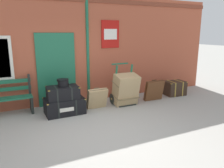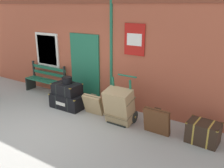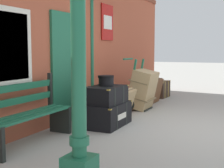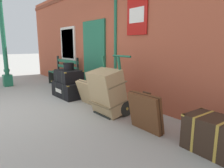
{
  "view_description": "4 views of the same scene",
  "coord_description": "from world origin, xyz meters",
  "px_view_note": "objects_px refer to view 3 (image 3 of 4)",
  "views": [
    {
      "loc": [
        -1.62,
        -3.97,
        2.12
      ],
      "look_at": [
        1.1,
        1.73,
        0.63
      ],
      "focal_mm": 35.53,
      "sensor_mm": 36.0,
      "label": 1
    },
    {
      "loc": [
        4.39,
        -3.34,
        2.93
      ],
      "look_at": [
        0.98,
        1.93,
        0.88
      ],
      "focal_mm": 38.95,
      "sensor_mm": 36.0,
      "label": 2
    },
    {
      "loc": [
        -5.54,
        -0.93,
        1.4
      ],
      "look_at": [
        0.59,
        1.94,
        0.67
      ],
      "focal_mm": 50.8,
      "sensor_mm": 36.0,
      "label": 3
    },
    {
      "loc": [
        4.58,
        -0.83,
        1.41
      ],
      "look_at": [
        1.16,
        1.9,
        0.55
      ],
      "focal_mm": 31.88,
      "sensor_mm": 36.0,
      "label": 4
    }
  ],
  "objects_px": {
    "lamp_post": "(79,82)",
    "round_hatbox": "(106,80)",
    "steamer_trunk_base": "(106,114)",
    "steamer_trunk_middle": "(106,95)",
    "suitcase_slate": "(126,102)",
    "corner_trunk": "(159,89)",
    "platform_bench": "(27,115)",
    "large_brown_trunk": "(143,89)",
    "suitcase_oxblood": "(156,91)",
    "porters_trolley": "(136,97)"
  },
  "relations": [
    {
      "from": "lamp_post",
      "to": "round_hatbox",
      "type": "height_order",
      "value": "lamp_post"
    },
    {
      "from": "steamer_trunk_base",
      "to": "steamer_trunk_middle",
      "type": "bearing_deg",
      "value": -154.41
    },
    {
      "from": "suitcase_slate",
      "to": "corner_trunk",
      "type": "bearing_deg",
      "value": 3.02
    },
    {
      "from": "steamer_trunk_middle",
      "to": "platform_bench",
      "type": "bearing_deg",
      "value": 159.64
    },
    {
      "from": "steamer_trunk_base",
      "to": "steamer_trunk_middle",
      "type": "distance_m",
      "value": 0.37
    },
    {
      "from": "lamp_post",
      "to": "large_brown_trunk",
      "type": "distance_m",
      "value": 4.63
    },
    {
      "from": "steamer_trunk_middle",
      "to": "suitcase_oxblood",
      "type": "relative_size",
      "value": 1.25
    },
    {
      "from": "corner_trunk",
      "to": "large_brown_trunk",
      "type": "bearing_deg",
      "value": -173.91
    },
    {
      "from": "porters_trolley",
      "to": "suitcase_oxblood",
      "type": "relative_size",
      "value": 1.82
    },
    {
      "from": "porters_trolley",
      "to": "suitcase_slate",
      "type": "distance_m",
      "value": 0.89
    },
    {
      "from": "lamp_post",
      "to": "round_hatbox",
      "type": "distance_m",
      "value": 2.87
    },
    {
      "from": "platform_bench",
      "to": "steamer_trunk_middle",
      "type": "relative_size",
      "value": 1.93
    },
    {
      "from": "large_brown_trunk",
      "to": "suitcase_oxblood",
      "type": "height_order",
      "value": "large_brown_trunk"
    },
    {
      "from": "suitcase_oxblood",
      "to": "steamer_trunk_middle",
      "type": "bearing_deg",
      "value": 178.94
    },
    {
      "from": "round_hatbox",
      "to": "suitcase_slate",
      "type": "height_order",
      "value": "round_hatbox"
    },
    {
      "from": "platform_bench",
      "to": "corner_trunk",
      "type": "bearing_deg",
      "value": -4.26
    },
    {
      "from": "large_brown_trunk",
      "to": "steamer_trunk_base",
      "type": "bearing_deg",
      "value": 177.6
    },
    {
      "from": "steamer_trunk_middle",
      "to": "corner_trunk",
      "type": "xyz_separation_m",
      "value": [
        3.88,
        0.16,
        -0.34
      ]
    },
    {
      "from": "lamp_post",
      "to": "suitcase_slate",
      "type": "bearing_deg",
      "value": 15.83
    },
    {
      "from": "corner_trunk",
      "to": "steamer_trunk_middle",
      "type": "bearing_deg",
      "value": -177.68
    },
    {
      "from": "porters_trolley",
      "to": "corner_trunk",
      "type": "relative_size",
      "value": 1.69
    },
    {
      "from": "lamp_post",
      "to": "steamer_trunk_middle",
      "type": "distance_m",
      "value": 2.88
    },
    {
      "from": "lamp_post",
      "to": "porters_trolley",
      "type": "bearing_deg",
      "value": 14.15
    },
    {
      "from": "suitcase_oxblood",
      "to": "corner_trunk",
      "type": "relative_size",
      "value": 0.93
    },
    {
      "from": "suitcase_slate",
      "to": "steamer_trunk_middle",
      "type": "bearing_deg",
      "value": -179.82
    },
    {
      "from": "porters_trolley",
      "to": "suitcase_oxblood",
      "type": "distance_m",
      "value": 1.04
    },
    {
      "from": "platform_bench",
      "to": "suitcase_oxblood",
      "type": "xyz_separation_m",
      "value": [
        4.37,
        -0.61,
        -0.12
      ]
    },
    {
      "from": "platform_bench",
      "to": "steamer_trunk_base",
      "type": "relative_size",
      "value": 1.57
    },
    {
      "from": "lamp_post",
      "to": "suitcase_slate",
      "type": "xyz_separation_m",
      "value": [
        3.6,
        1.02,
        -0.81
      ]
    },
    {
      "from": "round_hatbox",
      "to": "corner_trunk",
      "type": "distance_m",
      "value": 3.91
    },
    {
      "from": "platform_bench",
      "to": "suitcase_oxblood",
      "type": "height_order",
      "value": "platform_bench"
    },
    {
      "from": "platform_bench",
      "to": "round_hatbox",
      "type": "distance_m",
      "value": 1.67
    },
    {
      "from": "porters_trolley",
      "to": "suitcase_slate",
      "type": "relative_size",
      "value": 2.02
    },
    {
      "from": "steamer_trunk_middle",
      "to": "suitcase_oxblood",
      "type": "xyz_separation_m",
      "value": [
        2.87,
        -0.05,
        -0.26
      ]
    },
    {
      "from": "platform_bench",
      "to": "round_hatbox",
      "type": "xyz_separation_m",
      "value": [
        1.53,
        -0.55,
        0.41
      ]
    },
    {
      "from": "platform_bench",
      "to": "corner_trunk",
      "type": "relative_size",
      "value": 2.24
    },
    {
      "from": "large_brown_trunk",
      "to": "round_hatbox",
      "type": "bearing_deg",
      "value": 177.79
    },
    {
      "from": "suitcase_oxblood",
      "to": "steamer_trunk_base",
      "type": "bearing_deg",
      "value": 178.63
    },
    {
      "from": "lamp_post",
      "to": "steamer_trunk_middle",
      "type": "bearing_deg",
      "value": 21.07
    },
    {
      "from": "corner_trunk",
      "to": "round_hatbox",
      "type": "bearing_deg",
      "value": -177.8
    },
    {
      "from": "platform_bench",
      "to": "suitcase_slate",
      "type": "height_order",
      "value": "platform_bench"
    },
    {
      "from": "steamer_trunk_base",
      "to": "suitcase_oxblood",
      "type": "bearing_deg",
      "value": -1.37
    },
    {
      "from": "steamer_trunk_middle",
      "to": "corner_trunk",
      "type": "height_order",
      "value": "steamer_trunk_middle"
    },
    {
      "from": "suitcase_slate",
      "to": "suitcase_oxblood",
      "type": "distance_m",
      "value": 1.91
    },
    {
      "from": "steamer_trunk_middle",
      "to": "large_brown_trunk",
      "type": "bearing_deg",
      "value": -1.91
    },
    {
      "from": "platform_bench",
      "to": "steamer_trunk_middle",
      "type": "xyz_separation_m",
      "value": [
        1.51,
        -0.56,
        0.14
      ]
    },
    {
      "from": "corner_trunk",
      "to": "steamer_trunk_base",
      "type": "bearing_deg",
      "value": -177.88
    },
    {
      "from": "lamp_post",
      "to": "steamer_trunk_middle",
      "type": "relative_size",
      "value": 3.52
    },
    {
      "from": "platform_bench",
      "to": "steamer_trunk_base",
      "type": "distance_m",
      "value": 1.65
    },
    {
      "from": "steamer_trunk_base",
      "to": "large_brown_trunk",
      "type": "distance_m",
      "value": 1.83
    }
  ]
}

